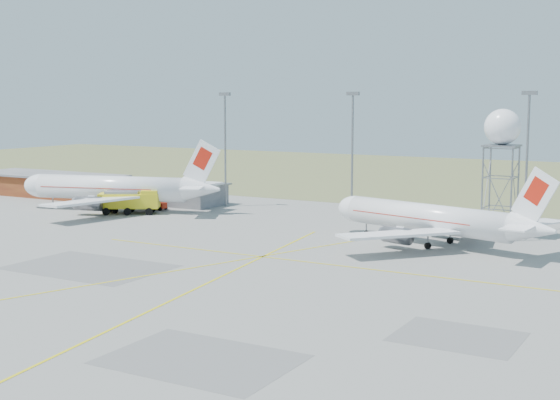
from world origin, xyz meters
The scene contains 12 objects.
ground centered at (0.00, 0.00, 0.00)m, with size 400.00×400.00×0.00m, color gray.
grass_strip centered at (0.00, 140.00, 0.01)m, with size 400.00×120.00×0.03m, color #566336.
building_orange centered at (-75.00, 62.00, 2.17)m, with size 33.00×12.00×4.30m.
building_grey centered at (-45.00, 64.00, 1.97)m, with size 19.00×10.00×3.90m.
mast_a centered at (-35.00, 66.00, 12.07)m, with size 2.20×0.50×20.50m.
mast_b centered at (-10.00, 66.00, 12.07)m, with size 2.20×0.50×20.50m.
mast_c centered at (18.00, 66.00, 12.07)m, with size 2.20×0.50×20.50m.
airliner_main centered at (9.80, 47.89, 3.48)m, with size 32.98×31.34×11.36m.
airliner_far centered at (-48.58, 51.70, 3.88)m, with size 36.80×35.01×12.66m.
radar_tower centered at (16.30, 57.79, 10.10)m, with size 4.97×4.97×17.99m.
fire_truck centered at (-43.76, 50.24, 1.94)m, with size 10.43×7.96×4.04m.
baggage_tug centered at (-42.56, 56.27, 0.69)m, with size 2.41×1.96×1.83m.
Camera 1 is at (42.91, -50.82, 19.28)m, focal length 50.00 mm.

